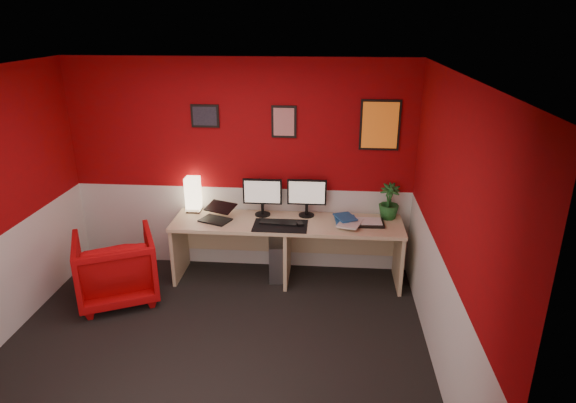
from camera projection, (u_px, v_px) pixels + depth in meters
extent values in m
cube|color=black|center=(212.00, 351.00, 4.57)|extent=(4.00, 3.50, 0.01)
cube|color=white|center=(194.00, 74.00, 3.69)|extent=(4.00, 3.50, 0.01)
cube|color=#980609|center=(241.00, 168.00, 5.76)|extent=(4.00, 0.01, 2.50)
cube|color=#980609|center=(121.00, 366.00, 2.50)|extent=(4.00, 0.01, 2.50)
cube|color=#980609|center=(449.00, 236.00, 3.97)|extent=(0.01, 3.50, 2.50)
cube|color=silver|center=(243.00, 227.00, 6.02)|extent=(4.00, 0.01, 1.00)
cube|color=silver|center=(438.00, 316.00, 4.24)|extent=(0.01, 3.50, 1.00)
cube|color=#CEB384|center=(287.00, 251.00, 5.71)|extent=(2.60, 0.65, 0.73)
cube|color=#FFE5B2|center=(193.00, 195.00, 5.81)|extent=(0.16, 0.16, 0.40)
cube|color=black|center=(215.00, 212.00, 5.56)|extent=(0.39, 0.34, 0.22)
cube|color=black|center=(262.00, 192.00, 5.66)|extent=(0.45, 0.06, 0.58)
cube|color=black|center=(307.00, 192.00, 5.64)|extent=(0.45, 0.06, 0.58)
cube|color=black|center=(280.00, 226.00, 5.46)|extent=(0.60, 0.38, 0.01)
cube|color=black|center=(279.00, 222.00, 5.52)|extent=(0.43, 0.18, 0.02)
cube|color=black|center=(300.00, 224.00, 5.47)|extent=(0.08, 0.11, 0.03)
imported|color=#1E508B|center=(335.00, 221.00, 5.56)|extent=(0.26, 0.33, 0.03)
imported|color=silver|center=(340.00, 222.00, 5.48)|extent=(0.31, 0.37, 0.02)
imported|color=#1E508B|center=(337.00, 218.00, 5.50)|extent=(0.28, 0.32, 0.02)
cube|color=black|center=(368.00, 223.00, 5.51)|extent=(0.36, 0.26, 0.03)
imported|color=#19591E|center=(389.00, 201.00, 5.60)|extent=(0.25, 0.25, 0.41)
cube|color=#99999E|center=(277.00, 258.00, 5.84)|extent=(0.26, 0.47, 0.45)
imported|color=#BB080A|center=(116.00, 267.00, 5.32)|extent=(1.07, 1.08, 0.75)
cube|color=black|center=(205.00, 116.00, 5.56)|extent=(0.32, 0.02, 0.26)
cube|color=red|center=(284.00, 122.00, 5.51)|extent=(0.28, 0.02, 0.36)
cube|color=orange|center=(380.00, 125.00, 5.44)|extent=(0.44, 0.02, 0.56)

